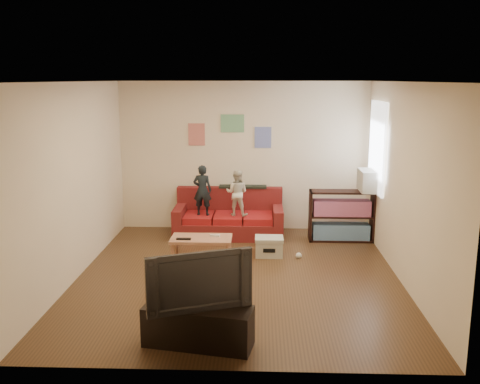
{
  "coord_description": "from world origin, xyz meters",
  "views": [
    {
      "loc": [
        0.3,
        -7.14,
        2.74
      ],
      "look_at": [
        0.0,
        0.8,
        1.05
      ],
      "focal_mm": 40.0,
      "sensor_mm": 36.0,
      "label": 1
    }
  ],
  "objects_px": {
    "bookshelf": "(341,218)",
    "tv_stand": "(198,326)",
    "file_box": "(269,246)",
    "child_b": "(237,193)",
    "television": "(197,278)",
    "coffee_table": "(201,241)",
    "sofa": "(229,219)",
    "child_a": "(202,190)"
  },
  "relations": [
    {
      "from": "tv_stand",
      "to": "television",
      "type": "relative_size",
      "value": 1.04
    },
    {
      "from": "coffee_table",
      "to": "bookshelf",
      "type": "height_order",
      "value": "bookshelf"
    },
    {
      "from": "coffee_table",
      "to": "file_box",
      "type": "bearing_deg",
      "value": 20.95
    },
    {
      "from": "child_a",
      "to": "tv_stand",
      "type": "bearing_deg",
      "value": 100.2
    },
    {
      "from": "coffee_table",
      "to": "tv_stand",
      "type": "distance_m",
      "value": 2.54
    },
    {
      "from": "sofa",
      "to": "file_box",
      "type": "height_order",
      "value": "sofa"
    },
    {
      "from": "file_box",
      "to": "television",
      "type": "bearing_deg",
      "value": -105.05
    },
    {
      "from": "child_a",
      "to": "file_box",
      "type": "xyz_separation_m",
      "value": [
        1.15,
        -0.99,
        -0.69
      ]
    },
    {
      "from": "bookshelf",
      "to": "tv_stand",
      "type": "bearing_deg",
      "value": -118.17
    },
    {
      "from": "bookshelf",
      "to": "sofa",
      "type": "bearing_deg",
      "value": 171.81
    },
    {
      "from": "child_b",
      "to": "bookshelf",
      "type": "height_order",
      "value": "child_b"
    },
    {
      "from": "coffee_table",
      "to": "television",
      "type": "height_order",
      "value": "television"
    },
    {
      "from": "sofa",
      "to": "file_box",
      "type": "relative_size",
      "value": 4.32
    },
    {
      "from": "sofa",
      "to": "child_a",
      "type": "bearing_deg",
      "value": -159.92
    },
    {
      "from": "file_box",
      "to": "television",
      "type": "xyz_separation_m",
      "value": [
        -0.78,
        -2.92,
        0.58
      ]
    },
    {
      "from": "child_b",
      "to": "tv_stand",
      "type": "xyz_separation_m",
      "value": [
        -0.24,
        -3.91,
        -0.59
      ]
    },
    {
      "from": "sofa",
      "to": "child_a",
      "type": "height_order",
      "value": "child_a"
    },
    {
      "from": "bookshelf",
      "to": "child_b",
      "type": "bearing_deg",
      "value": 176.36
    },
    {
      "from": "sofa",
      "to": "tv_stand",
      "type": "xyz_separation_m",
      "value": [
        -0.09,
        -4.07,
        -0.07
      ]
    },
    {
      "from": "bookshelf",
      "to": "tv_stand",
      "type": "height_order",
      "value": "bookshelf"
    },
    {
      "from": "sofa",
      "to": "child_b",
      "type": "bearing_deg",
      "value": -48.15
    },
    {
      "from": "child_b",
      "to": "television",
      "type": "bearing_deg",
      "value": 98.67
    },
    {
      "from": "child_a",
      "to": "coffee_table",
      "type": "distance_m",
      "value": 1.47
    },
    {
      "from": "sofa",
      "to": "television",
      "type": "xyz_separation_m",
      "value": [
        -0.09,
        -4.07,
        0.46
      ]
    },
    {
      "from": "child_a",
      "to": "bookshelf",
      "type": "xyz_separation_m",
      "value": [
        2.4,
        -0.11,
        -0.45
      ]
    },
    {
      "from": "bookshelf",
      "to": "television",
      "type": "height_order",
      "value": "television"
    },
    {
      "from": "bookshelf",
      "to": "tv_stand",
      "type": "xyz_separation_m",
      "value": [
        -2.03,
        -3.79,
        -0.18
      ]
    },
    {
      "from": "coffee_table",
      "to": "television",
      "type": "distance_m",
      "value": 2.57
    },
    {
      "from": "child_b",
      "to": "sofa",
      "type": "bearing_deg",
      "value": -36.03
    },
    {
      "from": "sofa",
      "to": "file_box",
      "type": "bearing_deg",
      "value": -58.9
    },
    {
      "from": "tv_stand",
      "to": "television",
      "type": "height_order",
      "value": "television"
    },
    {
      "from": "child_b",
      "to": "child_a",
      "type": "bearing_deg",
      "value": 12.12
    },
    {
      "from": "coffee_table",
      "to": "sofa",
      "type": "bearing_deg",
      "value": 78.11
    },
    {
      "from": "bookshelf",
      "to": "tv_stand",
      "type": "distance_m",
      "value": 4.31
    },
    {
      "from": "child_b",
      "to": "tv_stand",
      "type": "distance_m",
      "value": 3.96
    },
    {
      "from": "child_b",
      "to": "tv_stand",
      "type": "relative_size",
      "value": 0.71
    },
    {
      "from": "coffee_table",
      "to": "bookshelf",
      "type": "distance_m",
      "value": 2.6
    },
    {
      "from": "file_box",
      "to": "television",
      "type": "distance_m",
      "value": 3.08
    },
    {
      "from": "file_box",
      "to": "child_b",
      "type": "bearing_deg",
      "value": 119.01
    },
    {
      "from": "coffee_table",
      "to": "bookshelf",
      "type": "xyz_separation_m",
      "value": [
        2.27,
        1.27,
        0.04
      ]
    },
    {
      "from": "bookshelf",
      "to": "television",
      "type": "distance_m",
      "value": 4.32
    },
    {
      "from": "child_b",
      "to": "television",
      "type": "distance_m",
      "value": 3.91
    }
  ]
}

